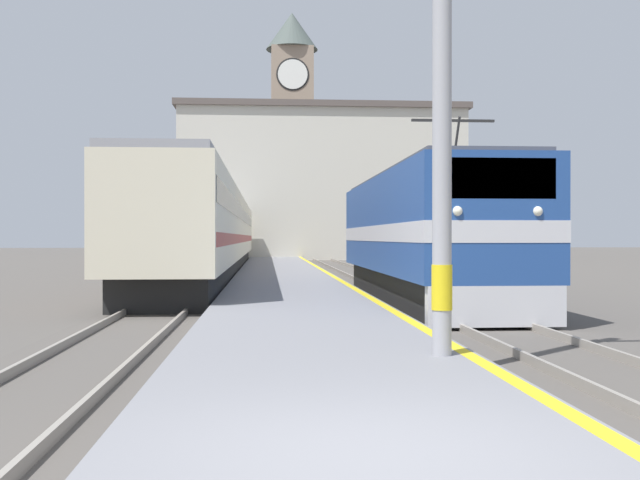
% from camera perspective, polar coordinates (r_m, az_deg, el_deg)
% --- Properties ---
extents(ground_plane, '(200.00, 200.00, 0.00)m').
position_cam_1_polar(ground_plane, '(35.42, -2.87, -2.79)').
color(ground_plane, '#514C47').
extents(platform, '(4.13, 140.00, 0.29)m').
position_cam_1_polar(platform, '(30.42, -2.66, -3.01)').
color(platform, slate).
rests_on(platform, ground).
extents(rail_track_near, '(2.83, 140.00, 0.16)m').
position_cam_1_polar(rail_track_near, '(30.75, 4.31, -3.19)').
color(rail_track_near, '#514C47').
rests_on(rail_track_near, ground).
extents(rail_track_far, '(2.83, 140.00, 0.16)m').
position_cam_1_polar(rail_track_far, '(30.53, -9.02, -3.21)').
color(rail_track_far, '#514C47').
rests_on(rail_track_far, ground).
extents(locomotive_train, '(2.92, 14.19, 4.70)m').
position_cam_1_polar(locomotive_train, '(21.73, 7.83, 0.36)').
color(locomotive_train, black).
rests_on(locomotive_train, ground).
extents(passenger_train, '(2.92, 41.96, 4.07)m').
position_cam_1_polar(passenger_train, '(38.10, -8.04, 0.71)').
color(passenger_train, black).
rests_on(passenger_train, ground).
extents(catenary_mast, '(2.48, 0.27, 8.74)m').
position_cam_1_polar(catenary_mast, '(10.42, 9.70, 15.74)').
color(catenary_mast, '#9E9EA3').
rests_on(catenary_mast, platform).
extents(clock_tower, '(5.00, 5.00, 23.65)m').
position_cam_1_polar(clock_tower, '(73.37, -2.15, 8.65)').
color(clock_tower, gray).
rests_on(clock_tower, ground).
extents(station_building, '(24.17, 8.88, 12.88)m').
position_cam_1_polar(station_building, '(64.35, 0.05, 4.31)').
color(station_building, beige).
rests_on(station_building, ground).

